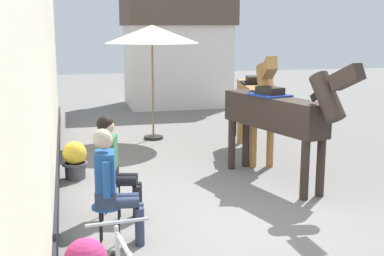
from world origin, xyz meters
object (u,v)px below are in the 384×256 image
at_px(seated_visitor_far, 113,162).
at_px(cafe_parasol, 152,35).
at_px(saddled_horse_far, 255,98).
at_px(seated_visitor_near, 111,181).
at_px(flower_planter_farthest, 75,159).
at_px(saddled_horse_near, 278,114).

relative_size(seated_visitor_far, cafe_parasol, 0.54).
bearing_deg(seated_visitor_far, cafe_parasol, 74.03).
relative_size(saddled_horse_far, cafe_parasol, 1.15).
bearing_deg(seated_visitor_near, saddled_horse_far, 48.77).
bearing_deg(cafe_parasol, saddled_horse_far, -50.22).
height_order(seated_visitor_near, cafe_parasol, cafe_parasol).
relative_size(seated_visitor_near, seated_visitor_far, 1.00).
distance_m(saddled_horse_far, cafe_parasol, 2.90).
distance_m(saddled_horse_far, flower_planter_farthest, 3.69).
distance_m(saddled_horse_near, cafe_parasol, 4.27).
bearing_deg(seated_visitor_near, cafe_parasol, 75.43).
height_order(seated_visitor_near, saddled_horse_near, saddled_horse_near).
bearing_deg(cafe_parasol, seated_visitor_near, -104.57).
bearing_deg(cafe_parasol, saddled_horse_near, -70.48).
relative_size(seated_visitor_near, saddled_horse_near, 0.47).
bearing_deg(seated_visitor_near, flower_planter_farthest, 97.26).
relative_size(seated_visitor_near, flower_planter_farthest, 2.17).
bearing_deg(cafe_parasol, seated_visitor_far, -105.97).
distance_m(seated_visitor_far, saddled_horse_near, 2.90).
distance_m(seated_visitor_near, seated_visitor_far, 0.87).
bearing_deg(flower_planter_farthest, saddled_horse_near, -18.53).
distance_m(seated_visitor_far, flower_planter_farthest, 2.07).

